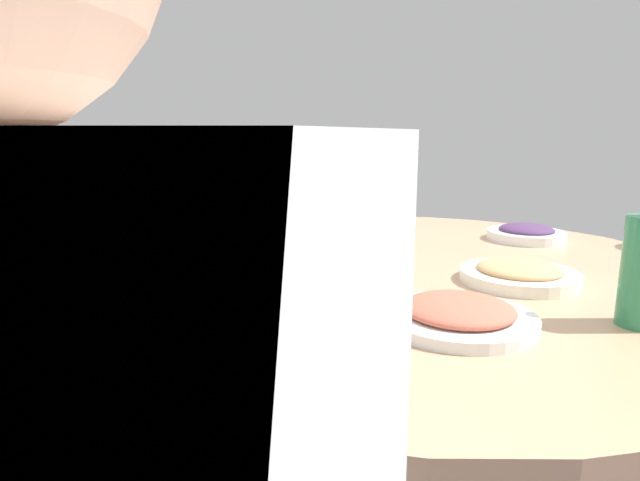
{
  "coord_description": "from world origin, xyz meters",
  "views": [
    {
      "loc": [
        0.75,
        -0.82,
        1.03
      ],
      "look_at": [
        -0.12,
        -0.12,
        0.8
      ],
      "focal_mm": 29.58,
      "sensor_mm": 36.0,
      "label": 1
    }
  ],
  "objects_px": {
    "round_dining_table": "(397,299)",
    "tea_cup_far": "(258,217)",
    "tea_cup_near": "(331,208)",
    "dish_shrimp": "(519,273)",
    "dish_eggplant": "(526,233)",
    "rice_bowl": "(286,225)",
    "soup_bowl": "(182,276)",
    "dish_noodles": "(254,352)",
    "dish_tofu_braise": "(458,314)"
  },
  "relations": [
    {
      "from": "dish_shrimp",
      "to": "tea_cup_near",
      "type": "height_order",
      "value": "tea_cup_near"
    },
    {
      "from": "round_dining_table",
      "to": "tea_cup_far",
      "type": "height_order",
      "value": "tea_cup_far"
    },
    {
      "from": "rice_bowl",
      "to": "dish_eggplant",
      "type": "bearing_deg",
      "value": 51.77
    },
    {
      "from": "rice_bowl",
      "to": "dish_noodles",
      "type": "xyz_separation_m",
      "value": [
        0.59,
        -0.47,
        -0.03
      ]
    },
    {
      "from": "tea_cup_near",
      "to": "dish_tofu_braise",
      "type": "bearing_deg",
      "value": -29.13
    },
    {
      "from": "dish_eggplant",
      "to": "rice_bowl",
      "type": "bearing_deg",
      "value": -128.23
    },
    {
      "from": "rice_bowl",
      "to": "soup_bowl",
      "type": "xyz_separation_m",
      "value": [
        0.25,
        -0.41,
        -0.02
      ]
    },
    {
      "from": "dish_shrimp",
      "to": "tea_cup_near",
      "type": "bearing_deg",
      "value": 165.64
    },
    {
      "from": "rice_bowl",
      "to": "dish_eggplant",
      "type": "xyz_separation_m",
      "value": [
        0.4,
        0.5,
        -0.02
      ]
    },
    {
      "from": "rice_bowl",
      "to": "soup_bowl",
      "type": "relative_size",
      "value": 1.13
    },
    {
      "from": "dish_shrimp",
      "to": "tea_cup_near",
      "type": "distance_m",
      "value": 0.83
    },
    {
      "from": "soup_bowl",
      "to": "dish_tofu_braise",
      "type": "relative_size",
      "value": 1.18
    },
    {
      "from": "round_dining_table",
      "to": "dish_noodles",
      "type": "relative_size",
      "value": 7.13
    },
    {
      "from": "tea_cup_far",
      "to": "dish_shrimp",
      "type": "bearing_deg",
      "value": 4.11
    },
    {
      "from": "dish_shrimp",
      "to": "tea_cup_near",
      "type": "xyz_separation_m",
      "value": [
        -0.8,
        0.21,
        0.02
      ]
    },
    {
      "from": "rice_bowl",
      "to": "tea_cup_far",
      "type": "bearing_deg",
      "value": 166.02
    },
    {
      "from": "rice_bowl",
      "to": "dish_noodles",
      "type": "relative_size",
      "value": 1.58
    },
    {
      "from": "round_dining_table",
      "to": "dish_shrimp",
      "type": "height_order",
      "value": "dish_shrimp"
    },
    {
      "from": "rice_bowl",
      "to": "dish_tofu_braise",
      "type": "bearing_deg",
      "value": -13.62
    },
    {
      "from": "tea_cup_far",
      "to": "round_dining_table",
      "type": "bearing_deg",
      "value": -2.37
    },
    {
      "from": "dish_tofu_braise",
      "to": "dish_noodles",
      "type": "bearing_deg",
      "value": -104.69
    },
    {
      "from": "dish_tofu_braise",
      "to": "tea_cup_near",
      "type": "relative_size",
      "value": 2.92
    },
    {
      "from": "rice_bowl",
      "to": "dish_tofu_braise",
      "type": "xyz_separation_m",
      "value": [
        0.67,
        -0.16,
        -0.03
      ]
    },
    {
      "from": "dish_tofu_braise",
      "to": "dish_eggplant",
      "type": "relative_size",
      "value": 1.15
    },
    {
      "from": "rice_bowl",
      "to": "tea_cup_far",
      "type": "distance_m",
      "value": 0.24
    },
    {
      "from": "rice_bowl",
      "to": "dish_noodles",
      "type": "height_order",
      "value": "rice_bowl"
    },
    {
      "from": "rice_bowl",
      "to": "dish_noodles",
      "type": "bearing_deg",
      "value": -38.41
    },
    {
      "from": "round_dining_table",
      "to": "dish_tofu_braise",
      "type": "xyz_separation_m",
      "value": [
        0.3,
        -0.19,
        0.09
      ]
    },
    {
      "from": "rice_bowl",
      "to": "dish_shrimp",
      "type": "height_order",
      "value": "rice_bowl"
    },
    {
      "from": "dish_eggplant",
      "to": "tea_cup_near",
      "type": "bearing_deg",
      "value": -163.2
    },
    {
      "from": "soup_bowl",
      "to": "tea_cup_near",
      "type": "bearing_deg",
      "value": 121.55
    },
    {
      "from": "dish_eggplant",
      "to": "dish_noodles",
      "type": "height_order",
      "value": "dish_eggplant"
    },
    {
      "from": "soup_bowl",
      "to": "dish_shrimp",
      "type": "height_order",
      "value": "soup_bowl"
    },
    {
      "from": "round_dining_table",
      "to": "tea_cup_far",
      "type": "relative_size",
      "value": 18.27
    },
    {
      "from": "dish_noodles",
      "to": "dish_shrimp",
      "type": "relative_size",
      "value": 0.87
    },
    {
      "from": "dish_eggplant",
      "to": "dish_shrimp",
      "type": "distance_m",
      "value": 0.44
    },
    {
      "from": "soup_bowl",
      "to": "dish_noodles",
      "type": "distance_m",
      "value": 0.35
    },
    {
      "from": "soup_bowl",
      "to": "dish_shrimp",
      "type": "xyz_separation_m",
      "value": [
        0.36,
        0.53,
        -0.01
      ]
    },
    {
      "from": "dish_noodles",
      "to": "rice_bowl",
      "type": "bearing_deg",
      "value": 141.59
    },
    {
      "from": "round_dining_table",
      "to": "dish_eggplant",
      "type": "relative_size",
      "value": 6.87
    },
    {
      "from": "dish_shrimp",
      "to": "dish_noodles",
      "type": "bearing_deg",
      "value": -91.29
    },
    {
      "from": "dish_tofu_braise",
      "to": "dish_shrimp",
      "type": "height_order",
      "value": "dish_shrimp"
    },
    {
      "from": "tea_cup_near",
      "to": "tea_cup_far",
      "type": "bearing_deg",
      "value": -96.28
    },
    {
      "from": "dish_eggplant",
      "to": "dish_shrimp",
      "type": "bearing_deg",
      "value": -61.47
    },
    {
      "from": "round_dining_table",
      "to": "tea_cup_near",
      "type": "distance_m",
      "value": 0.65
    },
    {
      "from": "dish_eggplant",
      "to": "dish_noodles",
      "type": "bearing_deg",
      "value": -78.57
    },
    {
      "from": "soup_bowl",
      "to": "tea_cup_far",
      "type": "bearing_deg",
      "value": 135.77
    },
    {
      "from": "round_dining_table",
      "to": "tea_cup_near",
      "type": "xyz_separation_m",
      "value": [
        -0.57,
        0.29,
        0.11
      ]
    },
    {
      "from": "round_dining_table",
      "to": "dish_noodles",
      "type": "xyz_separation_m",
      "value": [
        0.22,
        -0.5,
        0.09
      ]
    },
    {
      "from": "soup_bowl",
      "to": "dish_noodles",
      "type": "bearing_deg",
      "value": -10.03
    }
  ]
}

